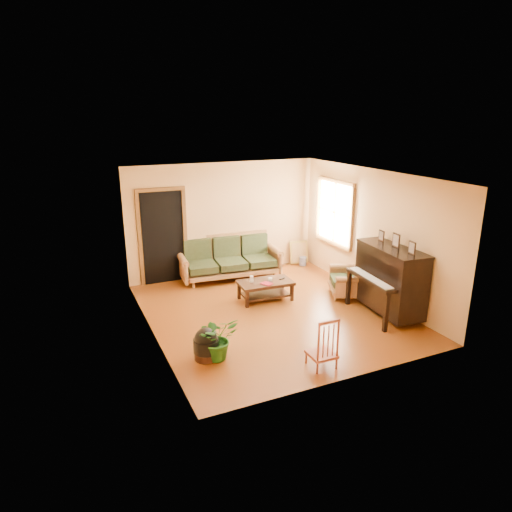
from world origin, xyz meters
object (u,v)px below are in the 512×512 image
potted_plant (217,338)px  coffee_table (265,291)px  sofa (230,258)px  ceramic_crock (303,261)px  armchair (348,277)px  piano (390,281)px  footstool (206,347)px  red_chair (322,342)px

potted_plant → coffee_table: bearing=47.0°
sofa → ceramic_crock: 2.02m
armchair → piano: 1.10m
sofa → piano: bearing=-51.6°
potted_plant → footstool: bearing=159.1°
red_chair → piano: bearing=27.7°
armchair → potted_plant: 3.57m
footstool → ceramic_crock: 4.93m
footstool → armchair: bearing=19.6°
piano → footstool: piano is taller
sofa → footstool: (-1.66, -3.21, -0.30)m
potted_plant → armchair: bearing=21.4°
coffee_table → potted_plant: bearing=-133.0°
ceramic_crock → potted_plant: bearing=-135.7°
sofa → coffee_table: sofa is taller
red_chair → potted_plant: 1.59m
sofa → piano: size_ratio=1.53×
sofa → ceramic_crock: (1.98, 0.12, -0.37)m
coffee_table → piano: bearing=-40.6°
sofa → piano: 3.64m
coffee_table → red_chair: red_chair is taller
red_chair → sofa: bearing=88.5°
piano → potted_plant: (-3.50, -0.24, -0.30)m
ceramic_crock → potted_plant: (-3.48, -3.40, 0.24)m
ceramic_crock → sofa: bearing=-176.6°
potted_plant → red_chair: bearing=-33.0°
armchair → footstool: (-3.48, -1.24, -0.23)m
red_chair → coffee_table: bearing=83.4°
sofa → armchair: 2.69m
footstool → potted_plant: potted_plant is taller
armchair → piano: (0.18, -1.06, 0.24)m
piano → potted_plant: bearing=-170.8°
footstool → red_chair: size_ratio=0.49×
armchair → ceramic_crock: (0.15, 2.09, -0.31)m
footstool → red_chair: 1.77m
piano → ceramic_crock: bearing=95.7°
coffee_table → ceramic_crock: bearing=41.6°
ceramic_crock → armchair: bearing=-94.2°
piano → potted_plant: size_ratio=2.12×
potted_plant → ceramic_crock: bearing=44.3°
piano → ceramic_crock: (-0.02, 3.16, -0.54)m
footstool → piano: bearing=2.7°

